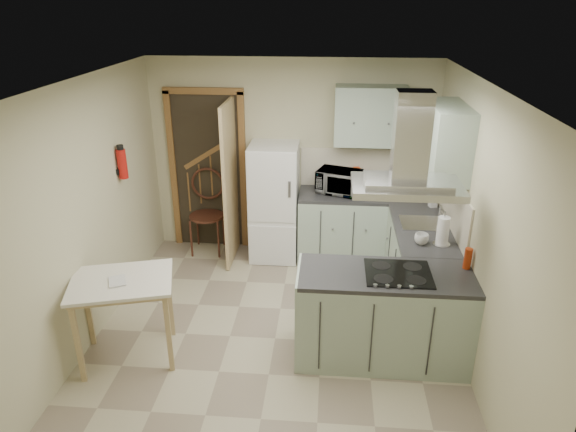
# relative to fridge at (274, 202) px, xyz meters

# --- Properties ---
(floor) EXTENTS (4.20, 4.20, 0.00)m
(floor) POSITION_rel_fridge_xyz_m (0.20, -1.80, -0.75)
(floor) COLOR tan
(floor) RESTS_ON ground
(ceiling) EXTENTS (4.20, 4.20, 0.00)m
(ceiling) POSITION_rel_fridge_xyz_m (0.20, -1.80, 1.75)
(ceiling) COLOR silver
(ceiling) RESTS_ON back_wall
(back_wall) EXTENTS (3.60, 0.00, 3.60)m
(back_wall) POSITION_rel_fridge_xyz_m (0.20, 0.30, 0.50)
(back_wall) COLOR #BCB691
(back_wall) RESTS_ON floor
(left_wall) EXTENTS (0.00, 4.20, 4.20)m
(left_wall) POSITION_rel_fridge_xyz_m (-1.60, -1.80, 0.50)
(left_wall) COLOR #BCB691
(left_wall) RESTS_ON floor
(right_wall) EXTENTS (0.00, 4.20, 4.20)m
(right_wall) POSITION_rel_fridge_xyz_m (2.00, -1.80, 0.50)
(right_wall) COLOR #BCB691
(right_wall) RESTS_ON floor
(doorway) EXTENTS (1.10, 0.12, 2.10)m
(doorway) POSITION_rel_fridge_xyz_m (-0.90, 0.27, 0.30)
(doorway) COLOR brown
(doorway) RESTS_ON floor
(fridge) EXTENTS (0.60, 0.60, 1.50)m
(fridge) POSITION_rel_fridge_xyz_m (0.00, 0.00, 0.00)
(fridge) COLOR white
(fridge) RESTS_ON floor
(counter_back) EXTENTS (1.08, 0.60, 0.90)m
(counter_back) POSITION_rel_fridge_xyz_m (0.86, 0.00, -0.30)
(counter_back) COLOR #9EB2A0
(counter_back) RESTS_ON floor
(counter_right) EXTENTS (0.60, 1.95, 0.90)m
(counter_right) POSITION_rel_fridge_xyz_m (1.70, -0.68, -0.30)
(counter_right) COLOR #9EB2A0
(counter_right) RESTS_ON floor
(splashback) EXTENTS (1.68, 0.02, 0.50)m
(splashback) POSITION_rel_fridge_xyz_m (1.16, 0.29, 0.40)
(splashback) COLOR beige
(splashback) RESTS_ON counter_back
(wall_cabinet_back) EXTENTS (0.85, 0.35, 0.70)m
(wall_cabinet_back) POSITION_rel_fridge_xyz_m (1.15, 0.12, 1.10)
(wall_cabinet_back) COLOR #9EB2A0
(wall_cabinet_back) RESTS_ON back_wall
(wall_cabinet_right) EXTENTS (0.35, 0.90, 0.70)m
(wall_cabinet_right) POSITION_rel_fridge_xyz_m (1.82, -0.95, 1.10)
(wall_cabinet_right) COLOR #9EB2A0
(wall_cabinet_right) RESTS_ON right_wall
(peninsula) EXTENTS (1.55, 0.65, 0.90)m
(peninsula) POSITION_rel_fridge_xyz_m (1.22, -1.98, -0.30)
(peninsula) COLOR #9EB2A0
(peninsula) RESTS_ON floor
(hob) EXTENTS (0.58, 0.50, 0.01)m
(hob) POSITION_rel_fridge_xyz_m (1.32, -1.98, 0.16)
(hob) COLOR black
(hob) RESTS_ON peninsula
(extractor_hood) EXTENTS (0.90, 0.55, 0.10)m
(extractor_hood) POSITION_rel_fridge_xyz_m (1.32, -1.98, 0.97)
(extractor_hood) COLOR silver
(extractor_hood) RESTS_ON ceiling
(sink) EXTENTS (0.45, 0.40, 0.01)m
(sink) POSITION_rel_fridge_xyz_m (1.70, -0.85, 0.16)
(sink) COLOR silver
(sink) RESTS_ON counter_right
(fire_extinguisher) EXTENTS (0.10, 0.10, 0.32)m
(fire_extinguisher) POSITION_rel_fridge_xyz_m (-1.54, -0.90, 0.75)
(fire_extinguisher) COLOR #B2140F
(fire_extinguisher) RESTS_ON left_wall
(drop_leaf_table) EXTENTS (1.04, 0.88, 0.83)m
(drop_leaf_table) POSITION_rel_fridge_xyz_m (-1.14, -2.18, -0.33)
(drop_leaf_table) COLOR tan
(drop_leaf_table) RESTS_ON floor
(bentwood_chair) EXTENTS (0.46, 0.46, 1.01)m
(bentwood_chair) POSITION_rel_fridge_xyz_m (-0.90, 0.05, -0.24)
(bentwood_chair) COLOR #483218
(bentwood_chair) RESTS_ON floor
(microwave) EXTENTS (0.61, 0.50, 0.29)m
(microwave) POSITION_rel_fridge_xyz_m (0.81, 0.03, 0.30)
(microwave) COLOR black
(microwave) RESTS_ON counter_back
(kettle) EXTENTS (0.17, 0.17, 0.22)m
(kettle) POSITION_rel_fridge_xyz_m (1.21, 0.08, 0.26)
(kettle) COLOR silver
(kettle) RESTS_ON counter_back
(cereal_box) EXTENTS (0.10, 0.20, 0.28)m
(cereal_box) POSITION_rel_fridge_xyz_m (1.04, 0.13, 0.29)
(cereal_box) COLOR #E94D1B
(cereal_box) RESTS_ON counter_back
(soap_bottle) EXTENTS (0.10, 0.10, 0.19)m
(soap_bottle) POSITION_rel_fridge_xyz_m (1.90, -0.35, 0.24)
(soap_bottle) COLOR #AAADB6
(soap_bottle) RESTS_ON counter_right
(paper_towel) EXTENTS (0.16, 0.16, 0.30)m
(paper_towel) POSITION_rel_fridge_xyz_m (1.81, -1.35, 0.30)
(paper_towel) COLOR white
(paper_towel) RESTS_ON counter_right
(cup) EXTENTS (0.15, 0.15, 0.11)m
(cup) POSITION_rel_fridge_xyz_m (1.62, -1.36, 0.20)
(cup) COLOR silver
(cup) RESTS_ON counter_right
(red_bottle) EXTENTS (0.07, 0.07, 0.20)m
(red_bottle) POSITION_rel_fridge_xyz_m (1.95, -1.82, 0.25)
(red_bottle) COLOR #A7300E
(red_bottle) RESTS_ON peninsula
(book) EXTENTS (0.21, 0.24, 0.09)m
(book) POSITION_rel_fridge_xyz_m (-1.22, -2.25, 0.13)
(book) COLOR brown
(book) RESTS_ON drop_leaf_table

